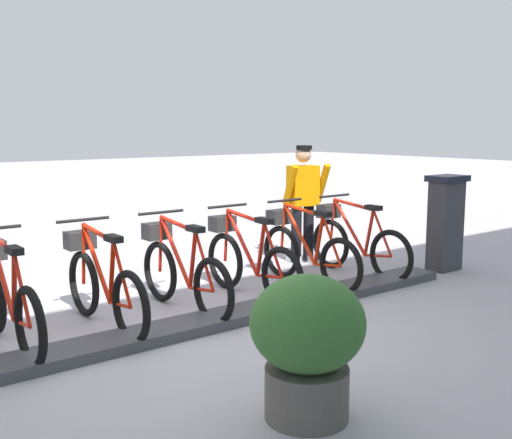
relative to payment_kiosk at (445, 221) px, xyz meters
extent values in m
plane|color=#B3ACB5|center=(-0.05, 3.99, -0.67)|extent=(60.00, 60.00, 0.00)
cube|color=#47474C|center=(-0.05, 3.99, -0.62)|extent=(0.44, 6.93, 0.10)
cube|color=#38383D|center=(0.00, 0.00, -0.07)|extent=(0.28, 0.44, 1.20)
cube|color=#194C8C|center=(0.15, 0.00, 0.28)|extent=(0.03, 0.30, 0.40)
cube|color=black|center=(0.00, 0.00, 0.57)|extent=(0.36, 0.52, 0.08)
torus|color=black|center=(-0.03, 1.12, -0.33)|extent=(0.67, 0.08, 0.67)
torus|color=black|center=(1.02, 1.13, -0.33)|extent=(0.67, 0.08, 0.67)
cylinder|color=red|center=(0.68, 1.13, -0.05)|extent=(0.60, 0.05, 0.70)
cylinder|color=red|center=(0.34, 1.12, -0.09)|extent=(0.16, 0.05, 0.61)
cylinder|color=red|center=(0.62, 1.13, 0.25)|extent=(0.69, 0.05, 0.11)
cylinder|color=red|center=(0.18, 1.12, -0.36)|extent=(0.43, 0.04, 0.09)
cylinder|color=red|center=(0.12, 1.12, -0.06)|extent=(0.33, 0.03, 0.56)
cylinder|color=red|center=(0.99, 1.13, -0.02)|extent=(0.10, 0.04, 0.62)
cube|color=black|center=(0.28, 1.12, 0.24)|extent=(0.22, 0.10, 0.06)
cylinder|color=black|center=(0.96, 1.13, 0.33)|extent=(0.04, 0.54, 0.03)
cube|color=#2D2D2D|center=(1.07, 1.13, 0.11)|extent=(0.20, 0.28, 0.18)
torus|color=black|center=(-0.03, 1.99, -0.33)|extent=(0.67, 0.08, 0.67)
torus|color=black|center=(1.02, 2.00, -0.33)|extent=(0.67, 0.08, 0.67)
cylinder|color=red|center=(0.68, 2.00, -0.05)|extent=(0.60, 0.05, 0.70)
cylinder|color=red|center=(0.34, 2.00, -0.09)|extent=(0.16, 0.05, 0.61)
cylinder|color=red|center=(0.62, 2.00, 0.25)|extent=(0.69, 0.05, 0.11)
cylinder|color=red|center=(0.18, 2.00, -0.36)|extent=(0.43, 0.04, 0.09)
cylinder|color=red|center=(0.12, 2.00, -0.06)|extent=(0.33, 0.03, 0.56)
cylinder|color=red|center=(0.99, 2.00, -0.02)|extent=(0.10, 0.04, 0.62)
cube|color=black|center=(0.28, 2.00, 0.24)|extent=(0.22, 0.10, 0.06)
cylinder|color=black|center=(0.96, 2.00, 0.33)|extent=(0.04, 0.54, 0.03)
cube|color=#2D2D2D|center=(1.07, 2.00, 0.11)|extent=(0.20, 0.28, 0.18)
torus|color=black|center=(-0.03, 2.87, -0.33)|extent=(0.67, 0.08, 0.67)
torus|color=black|center=(1.02, 2.88, -0.33)|extent=(0.67, 0.08, 0.67)
cylinder|color=red|center=(0.68, 2.88, -0.05)|extent=(0.60, 0.05, 0.70)
cylinder|color=red|center=(0.34, 2.87, -0.09)|extent=(0.16, 0.05, 0.61)
cylinder|color=red|center=(0.62, 2.88, 0.25)|extent=(0.69, 0.05, 0.11)
cylinder|color=red|center=(0.18, 2.87, -0.36)|extent=(0.43, 0.04, 0.09)
cylinder|color=red|center=(0.12, 2.87, -0.06)|extent=(0.33, 0.03, 0.56)
cylinder|color=red|center=(0.99, 2.88, -0.02)|extent=(0.10, 0.04, 0.62)
cube|color=black|center=(0.28, 2.87, 0.24)|extent=(0.22, 0.10, 0.06)
cylinder|color=black|center=(0.96, 2.88, 0.33)|extent=(0.04, 0.54, 0.03)
cube|color=#2D2D2D|center=(1.07, 2.88, 0.11)|extent=(0.20, 0.28, 0.18)
torus|color=black|center=(-0.03, 3.75, -0.33)|extent=(0.67, 0.08, 0.67)
torus|color=black|center=(1.02, 3.75, -0.33)|extent=(0.67, 0.08, 0.67)
cylinder|color=red|center=(0.68, 3.75, -0.05)|extent=(0.60, 0.05, 0.70)
cylinder|color=red|center=(0.34, 3.75, -0.09)|extent=(0.16, 0.05, 0.61)
cylinder|color=red|center=(0.62, 3.75, 0.25)|extent=(0.69, 0.05, 0.11)
cylinder|color=red|center=(0.18, 3.75, -0.36)|extent=(0.43, 0.04, 0.09)
cylinder|color=red|center=(0.12, 3.75, -0.06)|extent=(0.33, 0.03, 0.56)
cylinder|color=red|center=(0.99, 3.75, -0.02)|extent=(0.10, 0.04, 0.62)
cube|color=black|center=(0.28, 3.75, 0.24)|extent=(0.22, 0.10, 0.06)
cylinder|color=black|center=(0.96, 3.75, 0.33)|extent=(0.04, 0.54, 0.03)
cube|color=#2D2D2D|center=(1.07, 3.75, 0.11)|extent=(0.20, 0.28, 0.18)
torus|color=black|center=(-0.03, 4.62, -0.33)|extent=(0.67, 0.08, 0.67)
torus|color=black|center=(1.02, 4.63, -0.33)|extent=(0.67, 0.08, 0.67)
cylinder|color=red|center=(0.68, 4.63, -0.05)|extent=(0.60, 0.05, 0.70)
cylinder|color=red|center=(0.34, 4.62, -0.09)|extent=(0.16, 0.05, 0.61)
cylinder|color=red|center=(0.62, 4.63, 0.25)|extent=(0.69, 0.05, 0.11)
cylinder|color=red|center=(0.18, 4.62, -0.36)|extent=(0.43, 0.04, 0.09)
cylinder|color=red|center=(0.12, 4.62, -0.06)|extent=(0.33, 0.03, 0.56)
cylinder|color=red|center=(0.99, 4.63, -0.02)|extent=(0.10, 0.04, 0.62)
cube|color=black|center=(0.28, 4.62, 0.24)|extent=(0.22, 0.10, 0.06)
cylinder|color=black|center=(0.96, 4.63, 0.33)|extent=(0.04, 0.54, 0.03)
cube|color=#2D2D2D|center=(1.07, 4.63, 0.11)|extent=(0.20, 0.28, 0.18)
torus|color=black|center=(-0.03, 5.50, -0.33)|extent=(0.67, 0.08, 0.67)
cylinder|color=red|center=(0.68, 5.50, -0.05)|extent=(0.60, 0.05, 0.70)
cylinder|color=red|center=(0.34, 5.50, -0.09)|extent=(0.16, 0.05, 0.61)
cylinder|color=red|center=(0.62, 5.50, 0.25)|extent=(0.69, 0.05, 0.11)
cylinder|color=red|center=(0.18, 5.50, -0.36)|extent=(0.43, 0.04, 0.09)
cylinder|color=red|center=(0.12, 5.50, -0.06)|extent=(0.33, 0.03, 0.56)
cube|color=black|center=(0.28, 5.50, 0.24)|extent=(0.22, 0.10, 0.06)
cube|color=white|center=(1.44, 1.10, -0.62)|extent=(0.28, 0.16, 0.10)
cube|color=white|center=(1.60, 1.29, -0.62)|extent=(0.28, 0.16, 0.10)
cylinder|color=black|center=(1.50, 1.10, -0.24)|extent=(0.15, 0.15, 0.82)
cylinder|color=black|center=(1.54, 1.29, -0.24)|extent=(0.15, 0.15, 0.82)
cube|color=orange|center=(1.52, 1.20, 0.43)|extent=(0.33, 0.44, 0.56)
cylinder|color=orange|center=(1.37, 0.96, 0.46)|extent=(0.35, 0.16, 0.57)
cylinder|color=orange|center=(1.47, 1.47, 0.46)|extent=(0.35, 0.16, 0.57)
sphere|color=tan|center=(1.52, 1.20, 0.86)|extent=(0.22, 0.22, 0.22)
cylinder|color=black|center=(1.50, 1.20, 0.96)|extent=(0.22, 0.22, 0.06)
cylinder|color=#59544C|center=(-2.01, 4.32, -0.49)|extent=(0.56, 0.56, 0.35)
ellipsoid|color=#376D2D|center=(-2.01, 4.32, -0.02)|extent=(0.76, 0.76, 0.64)
camera|label=1|loc=(-4.82, 6.91, 1.25)|focal=42.72mm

